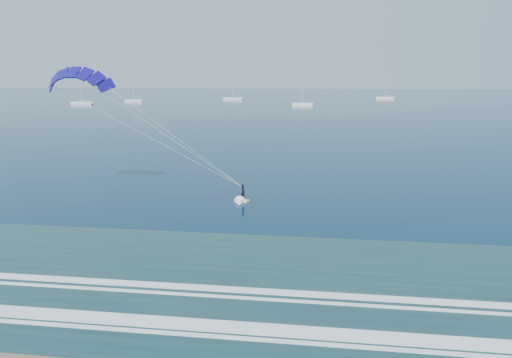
{
  "coord_description": "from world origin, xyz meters",
  "views": [
    {
      "loc": [
        3.49,
        -14.52,
        12.15
      ],
      "look_at": [
        -1.58,
        24.46,
        3.27
      ],
      "focal_mm": 32.0,
      "sensor_mm": 36.0,
      "label": 1
    }
  ],
  "objects_px": {
    "kitesurfer_rig": "(160,131)",
    "sailboat_3": "(302,104)",
    "sailboat_0": "(82,103)",
    "sailboat_4": "(385,98)",
    "sailboat_1": "(134,101)",
    "sailboat_2": "(233,98)"
  },
  "relations": [
    {
      "from": "sailboat_1",
      "to": "sailboat_3",
      "type": "xyz_separation_m",
      "value": [
        81.73,
        -17.69,
        0.0
      ]
    },
    {
      "from": "sailboat_2",
      "to": "kitesurfer_rig",
      "type": "bearing_deg",
      "value": -81.63
    },
    {
      "from": "sailboat_1",
      "to": "sailboat_4",
      "type": "relative_size",
      "value": 0.9
    },
    {
      "from": "kitesurfer_rig",
      "to": "sailboat_2",
      "type": "height_order",
      "value": "kitesurfer_rig"
    },
    {
      "from": "sailboat_3",
      "to": "sailboat_2",
      "type": "bearing_deg",
      "value": 129.94
    },
    {
      "from": "sailboat_2",
      "to": "sailboat_1",
      "type": "bearing_deg",
      "value": -147.22
    },
    {
      "from": "sailboat_0",
      "to": "sailboat_4",
      "type": "height_order",
      "value": "sailboat_4"
    },
    {
      "from": "kitesurfer_rig",
      "to": "sailboat_1",
      "type": "distance_m",
      "value": 187.62
    },
    {
      "from": "sailboat_1",
      "to": "sailboat_2",
      "type": "relative_size",
      "value": 0.88
    },
    {
      "from": "sailboat_0",
      "to": "sailboat_1",
      "type": "height_order",
      "value": "sailboat_0"
    },
    {
      "from": "kitesurfer_rig",
      "to": "sailboat_1",
      "type": "xyz_separation_m",
      "value": [
        -73.0,
        172.72,
        -6.4
      ]
    },
    {
      "from": "sailboat_0",
      "to": "sailboat_1",
      "type": "xyz_separation_m",
      "value": [
        15.04,
        21.98,
        -0.01
      ]
    },
    {
      "from": "sailboat_1",
      "to": "kitesurfer_rig",
      "type": "bearing_deg",
      "value": -67.09
    },
    {
      "from": "sailboat_1",
      "to": "sailboat_2",
      "type": "height_order",
      "value": "sailboat_2"
    },
    {
      "from": "sailboat_0",
      "to": "sailboat_3",
      "type": "height_order",
      "value": "sailboat_0"
    },
    {
      "from": "sailboat_0",
      "to": "sailboat_4",
      "type": "relative_size",
      "value": 0.98
    },
    {
      "from": "kitesurfer_rig",
      "to": "sailboat_3",
      "type": "height_order",
      "value": "kitesurfer_rig"
    },
    {
      "from": "kitesurfer_rig",
      "to": "sailboat_1",
      "type": "bearing_deg",
      "value": 112.91
    },
    {
      "from": "kitesurfer_rig",
      "to": "sailboat_2",
      "type": "bearing_deg",
      "value": 98.37
    },
    {
      "from": "sailboat_2",
      "to": "sailboat_3",
      "type": "distance_m",
      "value": 59.59
    },
    {
      "from": "sailboat_0",
      "to": "sailboat_2",
      "type": "xyz_separation_m",
      "value": [
        58.52,
        49.98,
        0.0
      ]
    },
    {
      "from": "kitesurfer_rig",
      "to": "sailboat_4",
      "type": "bearing_deg",
      "value": 76.67
    }
  ]
}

